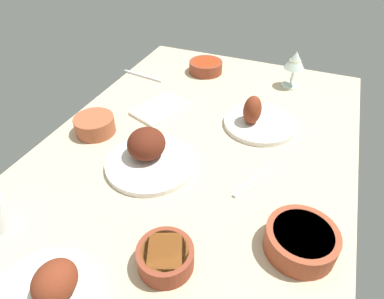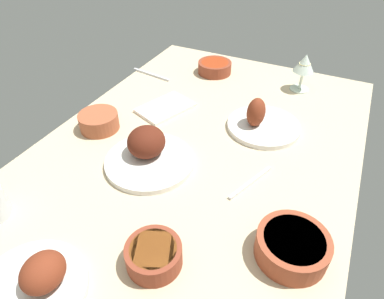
% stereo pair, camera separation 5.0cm
% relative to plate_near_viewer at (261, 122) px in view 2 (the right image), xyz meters
% --- Properties ---
extents(dining_table, '(1.40, 0.90, 0.04)m').
position_rel_plate_near_viewer_xyz_m(dining_table, '(0.22, -0.14, -0.04)').
color(dining_table, '#C6B28E').
rests_on(dining_table, ground).
extents(plate_near_viewer, '(0.23, 0.23, 0.11)m').
position_rel_plate_near_viewer_xyz_m(plate_near_viewer, '(0.00, 0.00, 0.00)').
color(plate_near_viewer, silver).
rests_on(plate_near_viewer, dining_table).
extents(plate_center_main, '(0.22, 0.22, 0.08)m').
position_rel_plate_near_viewer_xyz_m(plate_center_main, '(0.72, -0.23, -0.00)').
color(plate_center_main, silver).
rests_on(plate_center_main, dining_table).
extents(plate_far_side, '(0.25, 0.25, 0.10)m').
position_rel_plate_near_viewer_xyz_m(plate_far_side, '(0.29, -0.24, 0.01)').
color(plate_far_side, silver).
rests_on(plate_far_side, dining_table).
extents(bowl_pasta, '(0.15, 0.15, 0.06)m').
position_rel_plate_near_viewer_xyz_m(bowl_pasta, '(0.42, 0.19, 0.01)').
color(bowl_pasta, brown).
rests_on(bowl_pasta, dining_table).
extents(bowl_onions, '(0.12, 0.12, 0.05)m').
position_rel_plate_near_viewer_xyz_m(bowl_onions, '(0.23, -0.46, 0.01)').
color(bowl_onions, '#A35133').
rests_on(bowl_onions, dining_table).
extents(bowl_sauce, '(0.14, 0.14, 0.05)m').
position_rel_plate_near_viewer_xyz_m(bowl_sauce, '(-0.30, -0.29, 0.00)').
color(bowl_sauce, brown).
rests_on(bowl_sauce, dining_table).
extents(bowl_soup, '(0.12, 0.12, 0.05)m').
position_rel_plate_near_viewer_xyz_m(bowl_soup, '(0.56, -0.06, 0.00)').
color(bowl_soup, brown).
rests_on(bowl_soup, dining_table).
extents(wine_glass, '(0.08, 0.08, 0.14)m').
position_rel_plate_near_viewer_xyz_m(wine_glass, '(-0.31, 0.06, 0.07)').
color(wine_glass, silver).
rests_on(wine_glass, dining_table).
extents(folded_napkin, '(0.22, 0.18, 0.01)m').
position_rel_plate_near_viewer_xyz_m(folded_napkin, '(0.04, -0.33, -0.02)').
color(folded_napkin, white).
rests_on(folded_napkin, dining_table).
extents(fork_loose, '(0.16, 0.07, 0.01)m').
position_rel_plate_near_viewer_xyz_m(fork_loose, '(0.25, 0.05, -0.02)').
color(fork_loose, silver).
rests_on(fork_loose, dining_table).
extents(spoon_loose, '(0.04, 0.18, 0.01)m').
position_rel_plate_near_viewer_xyz_m(spoon_loose, '(-0.16, -0.51, -0.02)').
color(spoon_loose, silver).
rests_on(spoon_loose, dining_table).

